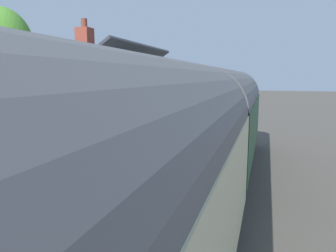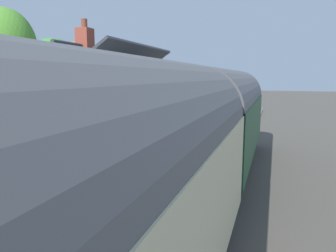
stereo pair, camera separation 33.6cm
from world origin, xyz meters
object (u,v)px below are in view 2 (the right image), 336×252
station_building (103,111)px  tree_distant (54,66)px  train (118,201)px  bench_platform_end (188,112)px  lamp_post_platform (35,112)px  planter_edge_near (133,123)px  planter_bench_left (154,114)px  planter_corner_building (193,111)px  station_sign_board (202,106)px  tree_behind_building (80,65)px  tree_far_left (5,48)px  planter_bench_right (179,114)px  planter_edge_far (164,117)px  planter_under_sign (64,183)px

station_building → tree_distant: bearing=46.9°
train → bench_platform_end: size_ratio=20.99×
station_building → lamp_post_platform: (-6.98, -2.53, 0.79)m
planter_edge_near → planter_bench_left: bearing=6.6°
planter_corner_building → station_sign_board: size_ratio=0.47×
planter_edge_near → tree_behind_building: (4.18, 6.58, 3.82)m
planter_bench_left → planter_edge_near: bearing=-173.4°
planter_corner_building → tree_far_left: bearing=146.0°
bench_platform_end → planter_bench_left: (-0.96, 2.53, -0.18)m
tree_far_left → tree_distant: 9.53m
tree_far_left → planter_bench_right: bearing=-41.5°
tree_distant → planter_edge_far: bearing=-101.6°
train → planter_under_sign: bearing=48.9°
tree_behind_building → station_building: bearing=-140.7°
planter_under_sign → planter_edge_far: bearing=8.8°
planter_edge_near → tree_far_left: (-3.73, 5.81, 4.44)m
train → tree_distant: 24.48m
planter_edge_far → tree_distant: tree_distant is taller
station_building → planter_corner_building: (12.61, -1.01, -1.26)m
station_building → planter_edge_near: size_ratio=6.60×
bench_platform_end → planter_under_sign: bearing=-175.8°
planter_edge_near → tree_distant: bearing=62.9°
station_building → tree_behind_building: (9.11, 7.46, 2.49)m
planter_under_sign → planter_edge_near: bearing=16.5°
train → tree_behind_building: (17.65, 12.80, 2.73)m
planter_corner_building → lamp_post_platform: lamp_post_platform is taller
tree_far_left → tree_behind_building: tree_far_left is taller
station_building → planter_under_sign: (-5.90, -2.33, -1.18)m
lamp_post_platform → tree_behind_building: (16.09, 9.98, 1.70)m
train → planter_edge_far: size_ratio=35.76×
planter_edge_far → station_sign_board: station_sign_board is taller
planter_bench_right → tree_distant: 11.87m
train → lamp_post_platform: (1.56, 2.82, 1.03)m
planter_corner_building → planter_under_sign: 18.56m
planter_bench_right → tree_behind_building: 8.99m
tree_behind_building → planter_under_sign: bearing=-146.9°
planter_edge_near → tree_distant: size_ratio=0.13×
planter_bench_left → station_sign_board: (-1.24, -4.15, 0.89)m
planter_corner_building → station_sign_board: 4.38m
planter_corner_building → tree_distant: size_ratio=0.10×
planter_edge_near → tree_far_left: 8.20m
planter_under_sign → bench_platform_end: bearing=4.2°
train → station_sign_board: size_ratio=18.97×
planter_under_sign → tree_distant: size_ratio=0.12×
planter_bench_left → planter_under_sign: size_ratio=0.92×
planter_under_sign → station_building: bearing=21.5°
station_building → bench_platform_end: 10.97m
tree_behind_building → planter_corner_building: bearing=-67.5°
lamp_post_platform → tree_distant: tree_distant is taller
station_sign_board → tree_far_left: 12.50m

